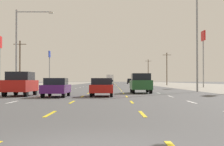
# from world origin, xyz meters

# --- Properties ---
(ground_plane) EXTENTS (572.00, 572.00, 0.00)m
(ground_plane) POSITION_xyz_m (0.00, 66.00, 0.00)
(ground_plane) COLOR #4C4C4F
(lane_markings) EXTENTS (10.64, 227.60, 0.01)m
(lane_markings) POSITION_xyz_m (0.00, 104.50, 0.01)
(lane_markings) COLOR white
(lane_markings) RESTS_ON ground
(sedan_inner_left_nearest) EXTENTS (1.80, 4.50, 1.46)m
(sedan_inner_left_nearest) POSITION_xyz_m (-3.73, 21.45, 0.76)
(sedan_inner_left_nearest) COLOR #4C196B
(sedan_inner_left_nearest) RESTS_ON ground
(sedan_center_turn_near) EXTENTS (1.80, 4.50, 1.46)m
(sedan_center_turn_near) POSITION_xyz_m (-0.22, 22.51, 0.76)
(sedan_center_turn_near) COLOR red
(sedan_center_turn_near) RESTS_ON ground
(suv_far_left_mid) EXTENTS (1.98, 4.90, 1.98)m
(suv_far_left_mid) POSITION_xyz_m (-6.97, 23.27, 1.03)
(suv_far_left_mid) COLOR red
(suv_far_left_mid) RESTS_ON ground
(suv_inner_right_midfar) EXTENTS (1.98, 4.90, 1.98)m
(suv_inner_right_midfar) POSITION_xyz_m (3.49, 29.94, 1.03)
(suv_inner_right_midfar) COLOR #235B2D
(suv_inner_right_midfar) RESTS_ON ground
(hatchback_center_turn_far) EXTENTS (1.72, 3.90, 1.54)m
(hatchback_center_turn_far) POSITION_xyz_m (-0.24, 61.89, 0.78)
(hatchback_center_turn_far) COLOR #235B2D
(hatchback_center_turn_far) RESTS_ON ground
(sedan_inner_left_farther) EXTENTS (1.80, 4.50, 1.46)m
(sedan_inner_left_farther) POSITION_xyz_m (-3.39, 88.01, 0.76)
(sedan_inner_left_farther) COLOR #4C196B
(sedan_inner_left_farther) RESTS_ON ground
(sedan_center_turn_farthest) EXTENTS (1.80, 4.50, 1.46)m
(sedan_center_turn_farthest) POSITION_xyz_m (0.14, 100.10, 0.76)
(sedan_center_turn_farthest) COLOR silver
(sedan_center_turn_farthest) RESTS_ON ground
(box_truck_center_turn_distant_a) EXTENTS (2.40, 7.20, 3.23)m
(box_truck_center_turn_distant_a) POSITION_xyz_m (-0.10, 119.35, 1.84)
(box_truck_center_turn_distant_a) COLOR black
(box_truck_center_turn_distant_a) RESTS_ON ground
(suv_far_right_distant_b) EXTENTS (1.98, 4.90, 1.98)m
(suv_far_right_distant_b) POSITION_xyz_m (7.22, 128.69, 1.03)
(suv_far_right_distant_b) COLOR black
(suv_far_right_distant_b) RESTS_ON ground
(pole_sign_left_row_1) EXTENTS (0.24, 1.78, 8.48)m
(pole_sign_left_row_1) POSITION_xyz_m (-17.60, 52.00, 6.33)
(pole_sign_left_row_1) COLOR gray
(pole_sign_left_row_1) RESTS_ON ground
(pole_sign_left_row_2) EXTENTS (0.24, 1.64, 8.44)m
(pole_sign_left_row_2) POSITION_xyz_m (-14.60, 81.46, 6.17)
(pole_sign_left_row_2) COLOR gray
(pole_sign_left_row_2) RESTS_ON ground
(pole_sign_right_row_2) EXTENTS (0.24, 2.45, 10.39)m
(pole_sign_right_row_2) POSITION_xyz_m (17.40, 60.02, 8.03)
(pole_sign_right_row_2) COLOR gray
(pole_sign_right_row_2) RESTS_ON ground
(streetlight_left_row_0) EXTENTS (4.27, 0.26, 9.24)m
(streetlight_left_row_0) POSITION_xyz_m (-9.69, 33.93, 5.40)
(streetlight_left_row_0) COLOR gray
(streetlight_left_row_0) RESTS_ON ground
(streetlight_right_row_0) EXTENTS (4.17, 0.26, 10.92)m
(streetlight_right_row_0) POSITION_xyz_m (9.77, 33.93, 6.25)
(streetlight_right_row_0) COLOR gray
(streetlight_right_row_0) RESTS_ON ground
(utility_pole_left_row_1) EXTENTS (2.20, 0.26, 8.08)m
(utility_pole_left_row_1) POSITION_xyz_m (-15.17, 55.35, 4.23)
(utility_pole_left_row_1) COLOR brown
(utility_pole_left_row_1) RESTS_ON ground
(utility_pole_right_row_2) EXTENTS (2.20, 0.26, 8.60)m
(utility_pole_right_row_2) POSITION_xyz_m (15.02, 88.83, 4.49)
(utility_pole_right_row_2) COLOR brown
(utility_pole_right_row_2) RESTS_ON ground
(utility_pole_right_row_3) EXTENTS (2.20, 0.26, 8.82)m
(utility_pole_right_row_3) POSITION_xyz_m (13.55, 123.23, 4.60)
(utility_pole_right_row_3) COLOR brown
(utility_pole_right_row_3) RESTS_ON ground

